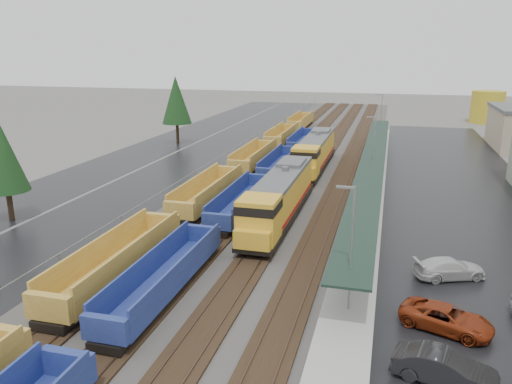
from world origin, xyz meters
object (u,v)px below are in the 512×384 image
(parked_car_east_a, at_px, (445,368))
(parked_car_east_b, at_px, (446,319))
(locomotive_trail, at_px, (315,152))
(parked_car_east_c, at_px, (450,268))
(well_string_yellow, at_px, (208,193))
(well_string_blue, at_px, (211,232))
(locomotive_lead, at_px, (279,198))
(storage_tank, at_px, (487,107))

(parked_car_east_a, relative_size, parked_car_east_b, 0.95)
(locomotive_trail, height_order, parked_car_east_c, locomotive_trail)
(parked_car_east_a, relative_size, parked_car_east_c, 0.98)
(well_string_yellow, height_order, parked_car_east_b, well_string_yellow)
(well_string_yellow, relative_size, parked_car_east_c, 24.93)
(well_string_blue, relative_size, parked_car_east_a, 20.96)
(locomotive_lead, xyz_separation_m, well_string_yellow, (-8.00, 3.46, -1.15))
(storage_tank, height_order, parked_car_east_b, storage_tank)
(locomotive_trail, relative_size, parked_car_east_b, 3.97)
(well_string_blue, bearing_deg, parked_car_east_a, -38.86)
(well_string_yellow, bearing_deg, parked_car_east_b, -41.43)
(locomotive_trail, bearing_deg, storage_tank, 61.67)
(locomotive_lead, relative_size, parked_car_east_c, 4.11)
(well_string_yellow, distance_m, parked_car_east_b, 27.81)
(locomotive_trail, relative_size, well_string_blue, 0.20)
(locomotive_lead, xyz_separation_m, storage_tank, (28.68, 74.19, 0.97))
(well_string_blue, height_order, parked_car_east_a, well_string_blue)
(well_string_blue, height_order, parked_car_east_c, well_string_blue)
(well_string_blue, distance_m, parked_car_east_c, 17.73)
(well_string_blue, xyz_separation_m, storage_tank, (32.68, 80.90, 2.20))
(well_string_yellow, height_order, well_string_blue, well_string_yellow)
(locomotive_trail, distance_m, parked_car_east_c, 32.04)
(well_string_yellow, bearing_deg, parked_car_east_a, -48.92)
(locomotive_lead, height_order, well_string_blue, locomotive_lead)
(well_string_yellow, bearing_deg, parked_car_east_c, -27.70)
(locomotive_lead, height_order, storage_tank, storage_tank)
(locomotive_lead, distance_m, parked_car_east_b, 19.77)
(parked_car_east_b, height_order, parked_car_east_c, parked_car_east_c)
(locomotive_lead, relative_size, well_string_blue, 0.20)
(storage_tank, xyz_separation_m, parked_car_east_a, (-16.36, -94.05, -2.58))
(well_string_yellow, xyz_separation_m, well_string_blue, (4.00, -10.16, -0.08))
(parked_car_east_a, distance_m, parked_car_east_c, 12.01)
(parked_car_east_a, bearing_deg, locomotive_trail, 29.85)
(parked_car_east_a, bearing_deg, parked_car_east_b, 6.98)
(storage_tank, bearing_deg, well_string_blue, -112.00)
(well_string_yellow, xyz_separation_m, storage_tank, (36.68, 70.73, 2.12))
(parked_car_east_c, bearing_deg, well_string_blue, 63.64)
(parked_car_east_a, bearing_deg, parked_car_east_c, 6.55)
(well_string_blue, bearing_deg, well_string_yellow, 111.49)
(locomotive_trail, distance_m, storage_tank, 60.44)
(well_string_blue, xyz_separation_m, parked_car_east_c, (17.68, -1.22, -0.46))
(well_string_blue, bearing_deg, storage_tank, 68.00)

